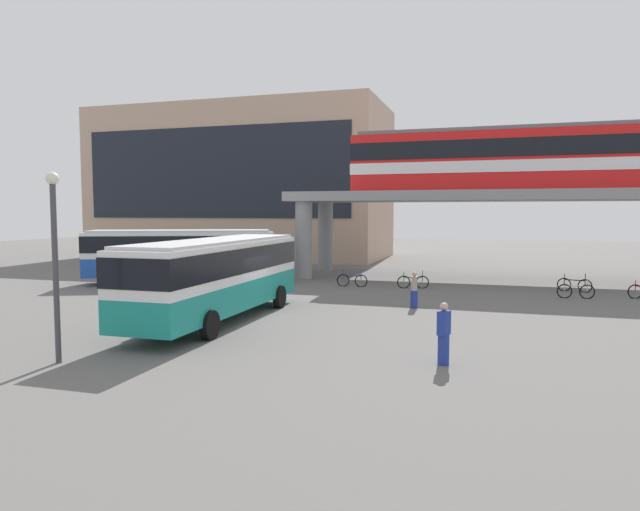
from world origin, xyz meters
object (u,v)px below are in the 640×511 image
at_px(pedestrian_near_building, 444,336).
at_px(bicycle_blue, 352,280).
at_px(station_building, 242,184).
at_px(bicycle_silver, 576,291).
at_px(train, 523,159).
at_px(bus_main, 218,271).
at_px(bicycle_black, 574,285).
at_px(pedestrian_walking_across, 414,291).
at_px(bus_secondary, 181,250).
at_px(bicycle_green, 413,282).

bearing_deg(pedestrian_near_building, bicycle_blue, 112.64).
xyz_separation_m(station_building, bicycle_blue, (15.72, -19.03, -6.67)).
relative_size(bicycle_blue, bicycle_silver, 1.00).
bearing_deg(train, bus_main, -124.90).
distance_m(bicycle_black, pedestrian_walking_across, 10.91).
height_order(bicycle_black, bicycle_silver, same).
distance_m(train, bicycle_black, 8.62).
distance_m(bus_main, bicycle_black, 19.65).
relative_size(bus_secondary, pedestrian_near_building, 6.31).
height_order(train, pedestrian_near_building, train).
xyz_separation_m(station_building, bus_main, (13.15, -30.61, -5.04)).
bearing_deg(pedestrian_near_building, station_building, 122.70).
bearing_deg(pedestrian_walking_across, station_building, 128.46).
distance_m(bicycle_blue, pedestrian_near_building, 16.84).
relative_size(train, bicycle_black, 12.23).
bearing_deg(bicycle_blue, bicycle_silver, -5.30).
relative_size(bicycle_green, pedestrian_walking_across, 1.07).
relative_size(bus_main, bus_secondary, 0.99).
height_order(bicycle_silver, pedestrian_near_building, pedestrian_near_building).
distance_m(bicycle_green, bicycle_black, 8.61).
bearing_deg(bus_secondary, bicycle_green, 7.95).
height_order(bus_secondary, bicycle_green, bus_secondary).
height_order(station_building, bicycle_blue, station_building).
height_order(bus_main, bicycle_blue, bus_main).
height_order(station_building, bicycle_black, station_building).
xyz_separation_m(train, bus_secondary, (-19.50, -7.08, -5.56)).
xyz_separation_m(bus_secondary, pedestrian_near_building, (16.65, -13.94, -1.15)).
relative_size(bus_main, bicycle_black, 6.43).
bearing_deg(bicycle_black, pedestrian_near_building, -107.85).
height_order(station_building, bus_secondary, station_building).
height_order(station_building, pedestrian_walking_across, station_building).
distance_m(train, bicycle_green, 10.63).
height_order(train, bicycle_silver, train).
bearing_deg(train, bicycle_black, -56.18).
bearing_deg(bicycle_silver, bicycle_black, 84.25).
height_order(bicycle_green, bicycle_blue, same).
xyz_separation_m(bicycle_silver, pedestrian_near_building, (-5.24, -14.45, 0.48)).
bearing_deg(train, bicycle_silver, -70.10).
bearing_deg(bus_main, station_building, 113.25).
bearing_deg(bicycle_green, bus_main, -116.90).
relative_size(bus_main, pedestrian_walking_across, 6.76).
distance_m(train, pedestrian_near_building, 22.25).
bearing_deg(bicycle_silver, bicycle_green, 170.44).
relative_size(station_building, train, 1.31).
xyz_separation_m(bus_main, bus_secondary, (-7.60, 9.98, 0.00)).
relative_size(pedestrian_near_building, pedestrian_walking_across, 1.08).
bearing_deg(bus_secondary, train, 19.96).
distance_m(bus_secondary, bicycle_green, 13.86).
bearing_deg(pedestrian_near_building, bus_main, 156.37).
bearing_deg(bicycle_green, pedestrian_near_building, -79.21).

